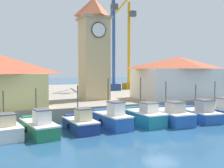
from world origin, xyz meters
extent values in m
plane|color=navy|center=(0.00, 0.00, 0.00)|extent=(300.00, 300.00, 0.00)
cube|color=gray|center=(0.00, 26.75, 0.70)|extent=(120.00, 40.00, 1.40)
cube|color=silver|center=(-11.66, 3.47, 0.45)|extent=(2.39, 4.70, 0.90)
cube|color=silver|center=(-11.91, 5.45, 1.02)|extent=(1.62, 0.79, 0.24)
cube|color=silver|center=(-11.66, 3.47, 0.95)|extent=(2.45, 4.77, 0.12)
cube|color=beige|center=(-11.55, 2.68, 1.42)|extent=(1.26, 1.48, 0.82)
cube|color=#4C4C51|center=(-11.55, 2.68, 1.87)|extent=(1.35, 1.57, 0.08)
cylinder|color=#4C4742|center=(-11.73, 4.02, 2.24)|extent=(0.10, 0.10, 2.47)
cube|color=#237A4C|center=(-9.25, 2.99, 0.48)|extent=(2.44, 5.06, 0.95)
cube|color=#237A4C|center=(-9.58, 5.15, 1.07)|extent=(1.54, 0.81, 0.24)
cube|color=silver|center=(-9.25, 2.99, 1.00)|extent=(2.50, 5.13, 0.12)
cube|color=silver|center=(-9.13, 2.15, 1.57)|extent=(1.24, 1.60, 1.01)
cube|color=#4C4C51|center=(-9.13, 2.15, 2.11)|extent=(1.33, 1.69, 0.08)
cylinder|color=#4C4742|center=(-9.35, 3.59, 2.34)|extent=(0.10, 0.10, 2.54)
torus|color=black|center=(-10.22, 3.09, 0.48)|extent=(0.20, 0.53, 0.52)
cube|color=navy|center=(-5.92, 2.98, 0.45)|extent=(2.07, 4.23, 0.90)
cube|color=navy|center=(-6.05, 4.79, 1.02)|extent=(1.55, 0.71, 0.24)
cube|color=silver|center=(-5.92, 2.98, 0.95)|extent=(2.13, 4.29, 0.12)
cube|color=beige|center=(-5.87, 2.27, 1.47)|extent=(1.15, 1.31, 0.91)
cube|color=#4C4C51|center=(-5.87, 2.27, 1.97)|extent=(1.24, 1.39, 0.08)
cylinder|color=#4C4742|center=(-5.96, 3.50, 2.39)|extent=(0.10, 0.10, 2.76)
torus|color=black|center=(-6.91, 3.12, 0.45)|extent=(0.16, 0.53, 0.52)
cube|color=#2356A8|center=(-3.03, 3.14, 0.57)|extent=(2.15, 4.72, 1.14)
cube|color=#2356A8|center=(-3.23, 5.17, 1.26)|extent=(1.51, 0.74, 0.24)
cube|color=silver|center=(-3.03, 3.14, 1.19)|extent=(2.22, 4.78, 0.12)
cube|color=silver|center=(-2.96, 2.35, 1.78)|extent=(1.16, 1.46, 1.06)
cube|color=#4C4C51|center=(-2.96, 2.35, 2.35)|extent=(1.25, 1.55, 0.08)
cylinder|color=#4C4742|center=(-3.09, 3.71, 2.79)|extent=(0.10, 0.10, 3.07)
torus|color=black|center=(-3.99, 3.28, 0.57)|extent=(0.17, 0.53, 0.52)
cube|color=#196B7F|center=(0.22, 3.07, 0.58)|extent=(2.01, 4.78, 1.16)
cube|color=#196B7F|center=(0.17, 5.19, 1.28)|extent=(1.64, 0.63, 0.24)
cube|color=silver|center=(0.22, 3.07, 1.21)|extent=(2.07, 4.84, 0.12)
cube|color=#B2ADA3|center=(0.23, 2.24, 1.68)|extent=(1.18, 1.45, 0.82)
cube|color=#4C4C51|center=(0.23, 2.24, 2.13)|extent=(1.26, 1.53, 0.08)
cylinder|color=#4C4742|center=(0.20, 3.66, 2.81)|extent=(0.10, 0.10, 3.09)
torus|color=black|center=(-0.82, 3.29, 0.58)|extent=(0.13, 0.52, 0.52)
cube|color=#2356A8|center=(2.73, 2.60, 0.56)|extent=(2.29, 5.27, 1.11)
cube|color=#2356A8|center=(2.82, 4.94, 1.23)|extent=(1.80, 0.67, 0.24)
cube|color=silver|center=(2.73, 2.60, 1.16)|extent=(2.35, 5.33, 0.12)
cube|color=#B2ADA3|center=(2.70, 1.69, 1.66)|extent=(1.31, 1.60, 0.88)
cube|color=#4C4C51|center=(2.70, 1.69, 2.14)|extent=(1.40, 1.69, 0.08)
cylinder|color=#4C4742|center=(2.76, 3.25, 2.59)|extent=(0.10, 0.10, 2.73)
torus|color=black|center=(1.62, 2.90, 0.56)|extent=(0.14, 0.52, 0.52)
cube|color=#2356A8|center=(6.33, 2.61, 0.46)|extent=(2.65, 5.21, 0.93)
cube|color=#2356A8|center=(6.61, 4.84, 1.05)|extent=(1.79, 0.81, 0.24)
cube|color=silver|center=(6.33, 2.61, 0.98)|extent=(2.72, 5.28, 0.12)
cube|color=#B2ADA3|center=(6.22, 1.75, 1.58)|extent=(1.40, 1.64, 1.08)
cube|color=#4C4C51|center=(6.22, 1.75, 2.16)|extent=(1.49, 1.73, 0.08)
cylinder|color=#4C4742|center=(6.41, 3.23, 2.30)|extent=(0.10, 0.10, 2.52)
torus|color=black|center=(5.27, 3.00, 0.46)|extent=(0.18, 0.53, 0.52)
cube|color=#2356A8|center=(9.04, 2.72, 0.53)|extent=(2.18, 4.98, 1.05)
cube|color=#2356A8|center=(9.22, 4.88, 1.17)|extent=(1.56, 0.72, 0.24)
cube|color=silver|center=(9.04, 2.72, 1.10)|extent=(2.24, 5.04, 0.12)
cylinder|color=#4C4742|center=(9.09, 3.32, 2.50)|extent=(0.10, 0.10, 2.68)
torus|color=black|center=(8.10, 3.04, 0.53)|extent=(0.16, 0.53, 0.52)
cube|color=#2356A8|center=(11.77, 5.29, 1.10)|extent=(1.67, 0.81, 0.24)
cube|color=tan|center=(-0.99, 13.20, 6.33)|extent=(3.18, 3.18, 9.87)
cube|color=tan|center=(-0.99, 13.20, 11.41)|extent=(3.68, 3.68, 0.30)
pyramid|color=#C1603D|center=(-0.99, 13.20, 12.77)|extent=(3.68, 3.68, 2.42)
cylinder|color=white|center=(-0.99, 11.55, 9.79)|extent=(1.75, 0.12, 1.75)
torus|color=#332D23|center=(-0.99, 11.51, 9.79)|extent=(1.87, 0.12, 1.87)
cube|color=#E5D17A|center=(-11.89, 10.03, 3.05)|extent=(8.33, 6.03, 3.30)
cube|color=silver|center=(9.82, 10.31, 3.31)|extent=(11.25, 6.21, 3.82)
pyramid|color=#A3472D|center=(9.82, 10.31, 6.00)|extent=(11.65, 6.61, 1.56)
cube|color=#976E11|center=(10.78, 26.42, 2.00)|extent=(2.00, 2.00, 1.20)
cylinder|color=gold|center=(10.78, 26.42, 10.15)|extent=(0.56, 0.56, 15.10)
cylinder|color=gold|center=(10.50, 30.84, 17.03)|extent=(0.92, 8.98, 3.53)
cube|color=#4C4C4C|center=(10.86, 25.11, 15.30)|extent=(1.00, 1.00, 1.00)
cube|color=navy|center=(6.86, 24.69, 2.00)|extent=(2.00, 2.00, 1.20)
cylinder|color=#284C93|center=(6.86, 24.69, 10.46)|extent=(0.56, 0.56, 15.72)
cylinder|color=#284C93|center=(7.91, 27.66, 17.60)|extent=(2.50, 6.21, 3.59)
cube|color=#4C4C4C|center=(6.44, 23.52, 15.77)|extent=(1.00, 1.00, 1.00)
camera|label=1|loc=(-12.14, -17.68, 5.07)|focal=42.00mm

